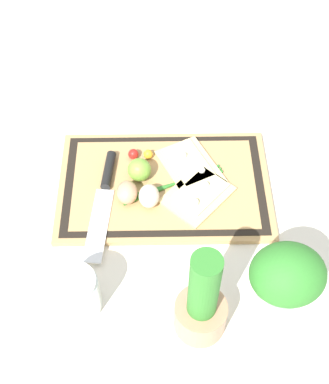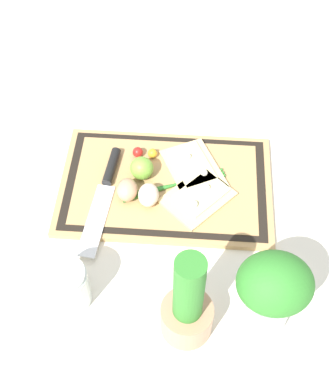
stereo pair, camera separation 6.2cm
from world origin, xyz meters
TOP-DOWN VIEW (x-y plane):
  - ground_plane at (0.00, 0.00)m, footprint 6.00×6.00m
  - cutting_board at (0.00, 0.00)m, footprint 0.48×0.31m
  - pizza_slice_near at (-0.06, -0.04)m, footprint 0.17×0.19m
  - pizza_slice_far at (-0.08, 0.04)m, footprint 0.18×0.18m
  - knife at (0.13, 0.01)m, footprint 0.06×0.29m
  - egg_brown at (0.08, 0.04)m, footprint 0.05×0.06m
  - egg_pink at (0.03, 0.05)m, footprint 0.05×0.06m
  - lime at (0.06, -0.02)m, footprint 0.05×0.05m
  - cherry_tomato_red at (0.07, -0.08)m, footprint 0.02×0.02m
  - cherry_tomato_yellow at (0.04, -0.08)m, footprint 0.02×0.02m
  - scallion_bunch at (-0.02, 0.01)m, footprint 0.23×0.11m
  - herb_pot at (-0.06, 0.33)m, footprint 0.10×0.10m
  - sauce_jar at (0.17, 0.29)m, footprint 0.09×0.09m
  - herb_glass at (-0.21, 0.31)m, footprint 0.13×0.12m

SIDE VIEW (x-z plane):
  - ground_plane at x=0.00m, z-range 0.00..0.00m
  - cutting_board at x=0.00m, z-range 0.00..0.02m
  - scallion_bunch at x=-0.02m, z-range 0.02..0.02m
  - pizza_slice_near at x=-0.06m, z-range 0.01..0.03m
  - pizza_slice_far at x=-0.08m, z-range 0.01..0.03m
  - knife at x=0.13m, z-range 0.01..0.04m
  - cherry_tomato_yellow at x=0.04m, z-range 0.02..0.04m
  - cherry_tomato_red at x=0.07m, z-range 0.02..0.04m
  - egg_brown at x=0.08m, z-range 0.02..0.06m
  - egg_pink at x=0.03m, z-range 0.02..0.06m
  - lime at x=0.06m, z-range 0.02..0.07m
  - sauce_jar at x=0.17m, z-range -0.01..0.10m
  - herb_pot at x=-0.06m, z-range -0.04..0.20m
  - herb_glass at x=-0.21m, z-range 0.02..0.23m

